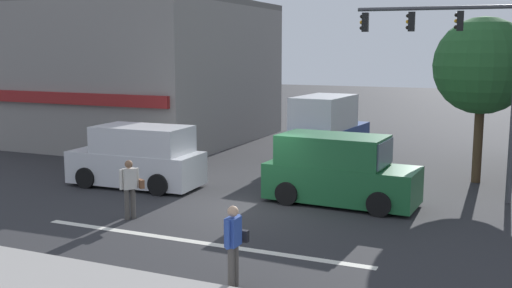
{
  "coord_description": "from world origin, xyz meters",
  "views": [
    {
      "loc": [
        7.07,
        -15.88,
        4.7
      ],
      "look_at": [
        -0.79,
        2.0,
        1.6
      ],
      "focal_mm": 42.0,
      "sensor_mm": 36.0,
      "label": 1
    }
  ],
  "objects_px": {
    "van_crossing_rightbound": "(138,158)",
    "pedestrian_mid_crossing": "(130,186)",
    "utility_pole_near_left": "(155,58)",
    "pedestrian_foreground_with_bag": "(234,241)",
    "van_waiting_far": "(339,171)",
    "street_tree": "(482,66)",
    "traffic_light_mast": "(471,62)",
    "box_truck_crossing_center": "(327,130)"
  },
  "relations": [
    {
      "from": "street_tree",
      "to": "utility_pole_near_left",
      "type": "height_order",
      "value": "utility_pole_near_left"
    },
    {
      "from": "traffic_light_mast",
      "to": "pedestrian_mid_crossing",
      "type": "height_order",
      "value": "traffic_light_mast"
    },
    {
      "from": "utility_pole_near_left",
      "to": "van_crossing_rightbound",
      "type": "distance_m",
      "value": 6.22
    },
    {
      "from": "street_tree",
      "to": "van_crossing_rightbound",
      "type": "xyz_separation_m",
      "value": [
        -10.66,
        -5.41,
        -3.11
      ]
    },
    {
      "from": "street_tree",
      "to": "traffic_light_mast",
      "type": "bearing_deg",
      "value": -93.75
    },
    {
      "from": "street_tree",
      "to": "utility_pole_near_left",
      "type": "bearing_deg",
      "value": -176.95
    },
    {
      "from": "traffic_light_mast",
      "to": "box_truck_crossing_center",
      "type": "relative_size",
      "value": 1.08
    },
    {
      "from": "traffic_light_mast",
      "to": "street_tree",
      "type": "bearing_deg",
      "value": 86.25
    },
    {
      "from": "street_tree",
      "to": "van_crossing_rightbound",
      "type": "relative_size",
      "value": 1.25
    },
    {
      "from": "van_crossing_rightbound",
      "to": "pedestrian_mid_crossing",
      "type": "xyz_separation_m",
      "value": [
        2.14,
        -3.47,
        -0.05
      ]
    },
    {
      "from": "street_tree",
      "to": "box_truck_crossing_center",
      "type": "distance_m",
      "value": 7.27
    },
    {
      "from": "street_tree",
      "to": "box_truck_crossing_center",
      "type": "bearing_deg",
      "value": 159.93
    },
    {
      "from": "pedestrian_mid_crossing",
      "to": "utility_pole_near_left",
      "type": "bearing_deg",
      "value": 118.44
    },
    {
      "from": "traffic_light_mast",
      "to": "pedestrian_mid_crossing",
      "type": "relative_size",
      "value": 3.71
    },
    {
      "from": "traffic_light_mast",
      "to": "pedestrian_foreground_with_bag",
      "type": "distance_m",
      "value": 10.52
    },
    {
      "from": "street_tree",
      "to": "pedestrian_foreground_with_bag",
      "type": "xyz_separation_m",
      "value": [
        -3.76,
        -12.09,
        -3.16
      ]
    },
    {
      "from": "van_waiting_far",
      "to": "pedestrian_mid_crossing",
      "type": "xyz_separation_m",
      "value": [
        -4.83,
        -4.01,
        -0.05
      ]
    },
    {
      "from": "traffic_light_mast",
      "to": "box_truck_crossing_center",
      "type": "height_order",
      "value": "traffic_light_mast"
    },
    {
      "from": "box_truck_crossing_center",
      "to": "pedestrian_mid_crossing",
      "type": "distance_m",
      "value": 11.39
    },
    {
      "from": "utility_pole_near_left",
      "to": "van_crossing_rightbound",
      "type": "xyz_separation_m",
      "value": [
        2.29,
        -4.72,
        -3.35
      ]
    },
    {
      "from": "pedestrian_foreground_with_bag",
      "to": "pedestrian_mid_crossing",
      "type": "bearing_deg",
      "value": 145.95
    },
    {
      "from": "van_waiting_far",
      "to": "pedestrian_mid_crossing",
      "type": "relative_size",
      "value": 2.81
    },
    {
      "from": "box_truck_crossing_center",
      "to": "van_crossing_rightbound",
      "type": "relative_size",
      "value": 1.23
    },
    {
      "from": "van_waiting_far",
      "to": "box_truck_crossing_center",
      "type": "bearing_deg",
      "value": 109.87
    },
    {
      "from": "utility_pole_near_left",
      "to": "box_truck_crossing_center",
      "type": "height_order",
      "value": "utility_pole_near_left"
    },
    {
      "from": "van_waiting_far",
      "to": "pedestrian_foreground_with_bag",
      "type": "distance_m",
      "value": 7.22
    },
    {
      "from": "van_waiting_far",
      "to": "pedestrian_foreground_with_bag",
      "type": "height_order",
      "value": "van_waiting_far"
    },
    {
      "from": "street_tree",
      "to": "traffic_light_mast",
      "type": "relative_size",
      "value": 0.94
    },
    {
      "from": "box_truck_crossing_center",
      "to": "utility_pole_near_left",
      "type": "bearing_deg",
      "value": -155.93
    },
    {
      "from": "pedestrian_foreground_with_bag",
      "to": "box_truck_crossing_center",
      "type": "bearing_deg",
      "value": 99.91
    },
    {
      "from": "van_waiting_far",
      "to": "van_crossing_rightbound",
      "type": "height_order",
      "value": "same"
    },
    {
      "from": "traffic_light_mast",
      "to": "pedestrian_mid_crossing",
      "type": "bearing_deg",
      "value": -143.78
    },
    {
      "from": "van_crossing_rightbound",
      "to": "pedestrian_mid_crossing",
      "type": "bearing_deg",
      "value": -58.26
    },
    {
      "from": "utility_pole_near_left",
      "to": "street_tree",
      "type": "bearing_deg",
      "value": 3.05
    },
    {
      "from": "utility_pole_near_left",
      "to": "pedestrian_mid_crossing",
      "type": "bearing_deg",
      "value": -61.56
    },
    {
      "from": "van_crossing_rightbound",
      "to": "pedestrian_foreground_with_bag",
      "type": "xyz_separation_m",
      "value": [
        6.9,
        -6.68,
        -0.05
      ]
    },
    {
      "from": "pedestrian_mid_crossing",
      "to": "van_waiting_far",
      "type": "bearing_deg",
      "value": 39.69
    },
    {
      "from": "street_tree",
      "to": "pedestrian_mid_crossing",
      "type": "relative_size",
      "value": 3.49
    },
    {
      "from": "box_truck_crossing_center",
      "to": "van_crossing_rightbound",
      "type": "height_order",
      "value": "box_truck_crossing_center"
    },
    {
      "from": "utility_pole_near_left",
      "to": "pedestrian_foreground_with_bag",
      "type": "relative_size",
      "value": 5.03
    },
    {
      "from": "traffic_light_mast",
      "to": "van_crossing_rightbound",
      "type": "bearing_deg",
      "value": -165.87
    },
    {
      "from": "van_waiting_far",
      "to": "pedestrian_foreground_with_bag",
      "type": "relative_size",
      "value": 2.81
    }
  ]
}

